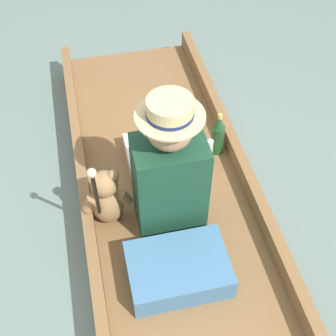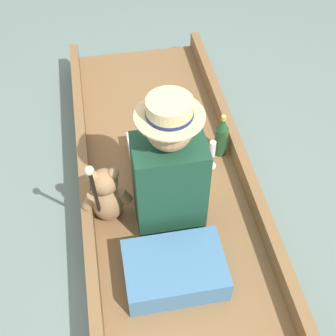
# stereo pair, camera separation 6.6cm
# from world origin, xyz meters

# --- Properties ---
(ground_plane) EXTENTS (16.00, 16.00, 0.00)m
(ground_plane) POSITION_xyz_m (0.00, 0.00, 0.00)
(ground_plane) COLOR slate
(punt_boat) EXTENTS (1.01, 3.21, 0.25)m
(punt_boat) POSITION_xyz_m (0.00, 0.00, 0.08)
(punt_boat) COLOR brown
(punt_boat) RESTS_ON ground_plane
(seat_cushion) EXTENTS (0.50, 0.35, 0.15)m
(seat_cushion) POSITION_xyz_m (-0.07, -0.41, 0.20)
(seat_cushion) COLOR teal
(seat_cushion) RESTS_ON punt_boat
(seated_person) EXTENTS (0.36, 0.78, 0.87)m
(seated_person) POSITION_xyz_m (-0.03, 0.04, 0.46)
(seated_person) COLOR white
(seated_person) RESTS_ON punt_boat
(teddy_bear) EXTENTS (0.28, 0.16, 0.40)m
(teddy_bear) POSITION_xyz_m (-0.36, 0.03, 0.31)
(teddy_bear) COLOR #9E754C
(teddy_bear) RESTS_ON punt_boat
(wine_glass) EXTENTS (0.06, 0.06, 0.21)m
(wine_glass) POSITION_xyz_m (0.30, 0.31, 0.26)
(wine_glass) COLOR silver
(wine_glass) RESTS_ON punt_boat
(walking_cane) EXTENTS (0.04, 0.28, 0.71)m
(walking_cane) POSITION_xyz_m (-0.41, -0.12, 0.54)
(walking_cane) COLOR black
(walking_cane) RESTS_ON punt_boat
(champagne_bottle) EXTENTS (0.08, 0.08, 0.31)m
(champagne_bottle) POSITION_xyz_m (0.38, 0.41, 0.27)
(champagne_bottle) COLOR #1E4723
(champagne_bottle) RESTS_ON punt_boat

